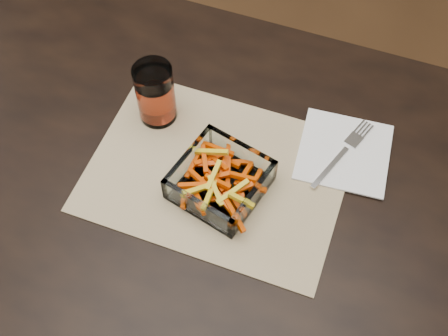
# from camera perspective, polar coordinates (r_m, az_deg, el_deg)

# --- Properties ---
(dining_table) EXTENTS (1.60, 0.90, 0.75)m
(dining_table) POSITION_cam_1_polar(r_m,az_deg,el_deg) (1.07, -3.93, -4.53)
(dining_table) COLOR black
(dining_table) RESTS_ON ground
(placemat) EXTENTS (0.45, 0.33, 0.00)m
(placemat) POSITION_cam_1_polar(r_m,az_deg,el_deg) (1.01, -0.74, -0.49)
(placemat) COLOR tan
(placemat) RESTS_ON dining_table
(glass_bowl) EXTENTS (0.17, 0.17, 0.06)m
(glass_bowl) POSITION_cam_1_polar(r_m,az_deg,el_deg) (0.97, -0.40, -1.36)
(glass_bowl) COLOR white
(glass_bowl) RESTS_ON placemat
(tumbler) EXTENTS (0.07, 0.07, 0.13)m
(tumbler) POSITION_cam_1_polar(r_m,az_deg,el_deg) (1.04, -6.96, 7.37)
(tumbler) COLOR white
(tumbler) RESTS_ON placemat
(napkin) EXTENTS (0.18, 0.18, 0.00)m
(napkin) POSITION_cam_1_polar(r_m,az_deg,el_deg) (1.05, 12.10, 1.61)
(napkin) COLOR white
(napkin) RESTS_ON placemat
(fork) EXTENTS (0.08, 0.18, 0.00)m
(fork) POSITION_cam_1_polar(r_m,az_deg,el_deg) (1.05, 12.06, 1.64)
(fork) COLOR silver
(fork) RESTS_ON napkin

